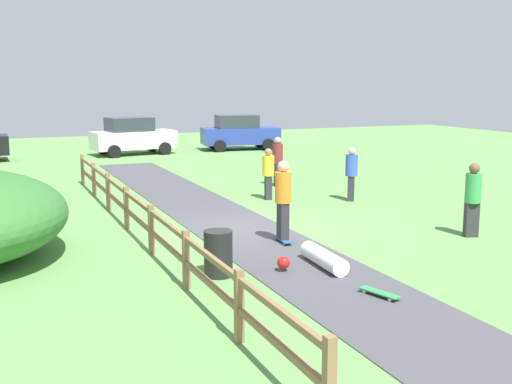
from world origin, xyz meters
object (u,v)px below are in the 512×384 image
Objects in this scene: parked_car_white at (133,136)px; parked_car_blue at (239,132)px; bystander_yellow at (268,172)px; skateboard_loose at (380,293)px; bystander_green at (473,196)px; bystander_maroon at (278,159)px; skater_riding at (283,197)px; skater_fallen at (321,258)px; trash_bin at (218,253)px; bystander_blue at (351,171)px.

parked_car_blue is at bearing 0.14° from parked_car_white.
skateboard_loose is at bearing -102.55° from bystander_yellow.
bystander_green is 20.85m from parked_car_white.
bystander_maroon is (3.43, 11.41, 0.90)m from skateboard_loose.
skater_fallen is (-0.17, -2.10, -0.90)m from skater_riding.
parked_car_white is (2.96, 21.00, 0.51)m from trash_bin.
bystander_yellow is 2.62m from bystander_maroon.
bystander_blue is 15.75m from parked_car_white.
parked_car_blue reaches higher than bystander_yellow.
skater_riding is 1.06× the size of bystander_green.
bystander_blue is at bearing -28.17° from bystander_yellow.
bystander_maroon reaches higher than bystander_yellow.
bystander_green is (4.64, 0.83, 0.80)m from skater_fallen.
bystander_blue is at bearing -74.86° from bystander_maroon.
bystander_yellow is at bearing -84.90° from parked_car_white.
parked_car_blue is (6.73, 23.30, 0.87)m from skateboard_loose.
skater_fallen is 7.51m from bystander_blue.
bystander_green reaches higher than skater_fallen.
bystander_maroon is at bearing -77.47° from parked_car_white.
parked_car_white is at bearing -179.86° from parked_car_blue.
trash_bin is 0.50× the size of bystander_green.
parked_car_white is at bearing 87.64° from skater_fallen.
skater_riding reaches higher than trash_bin.
bystander_green is at bearing -79.60° from parked_car_white.
bystander_blue is at bearing 92.08° from bystander_green.
skater_riding reaches higher than bystander_blue.
bystander_green is at bearing -87.92° from bystander_blue.
bystander_maroon reaches higher than skater_fallen.
bystander_green reaches higher than bystander_yellow.
bystander_yellow is at bearing 69.04° from skater_riding.
parked_car_white reaches higher than trash_bin.
skater_riding is 1.08× the size of bystander_maroon.
skater_fallen is 0.94× the size of bystander_yellow.
skater_fallen is 21.37m from parked_car_white.
bystander_yellow is 14.15m from parked_car_white.
bystander_blue is (4.45, 6.00, 0.74)m from skater_fallen.
bystander_green is at bearing -15.86° from skater_riding.
bystander_maroon reaches higher than skateboard_loose.
parked_car_blue is at bearing 81.23° from bystander_blue.
trash_bin is 2.93m from skater_riding.
parked_car_blue is at bearing 67.05° from trash_bin.
skater_riding is 5.51m from bystander_yellow.
bystander_blue is (2.32, -1.24, 0.04)m from bystander_yellow.
trash_bin is at bearing 170.74° from skater_fallen.
bystander_green is (4.47, -1.27, -0.10)m from skater_riding.
skater_fallen is 0.87× the size of bystander_maroon.
bystander_maroon is at bearing 73.29° from skateboard_loose.
bystander_yellow is 0.91× the size of bystander_green.
skater_fallen is 1.95m from skateboard_loose.
bystander_green is (6.72, 0.49, 0.55)m from trash_bin.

